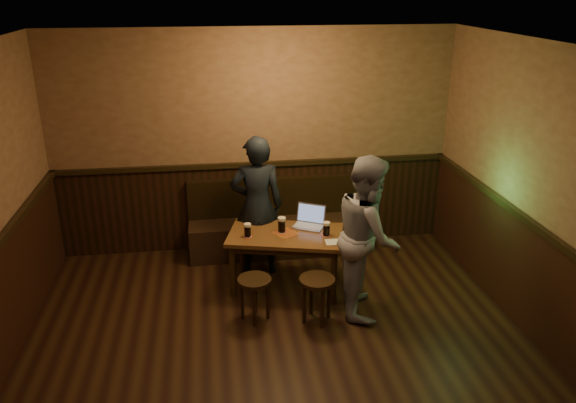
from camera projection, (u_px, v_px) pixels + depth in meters
The scene contains 12 objects.
room at pixel (285, 258), 4.54m from camera, with size 5.04×6.04×2.84m.
bench at pixel (276, 229), 7.22m from camera, with size 2.20×0.50×0.95m.
pub_table at pixel (286, 240), 6.27m from camera, with size 1.40×1.01×0.68m.
stool_left at pixel (255, 287), 5.73m from camera, with size 0.39×0.39×0.47m.
stool_right at pixel (317, 287), 5.69m from camera, with size 0.44×0.44×0.49m.
pint_left at pixel (248, 230), 6.13m from camera, with size 0.10×0.10×0.16m.
pint_mid at pixel (282, 225), 6.24m from camera, with size 0.11×0.11×0.18m.
pint_right at pixel (326, 229), 6.15m from camera, with size 0.10×0.10×0.16m.
laptop at pixel (309, 221), 6.41m from camera, with size 0.42×0.39×0.24m.
menu at pixel (336, 242), 6.03m from camera, with size 0.22×0.15×0.00m, color silver.
person_suit at pixel (257, 206), 6.53m from camera, with size 0.62×0.40×1.69m, color black.
person_grey at pixel (368, 235), 5.76m from camera, with size 0.83×0.64×1.70m, color gray.
Camera 1 is at (-0.56, -3.80, 3.29)m, focal length 35.00 mm.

